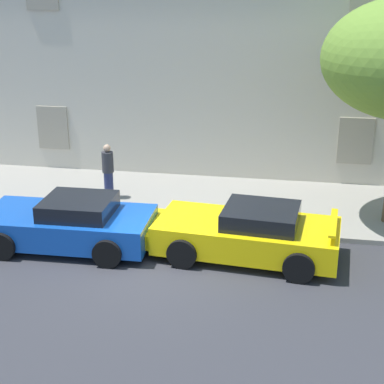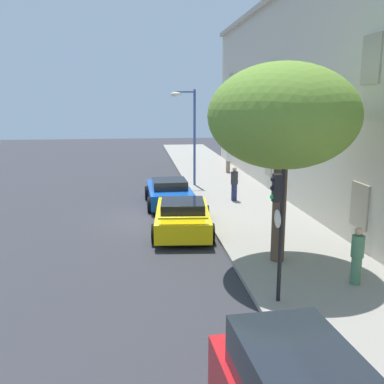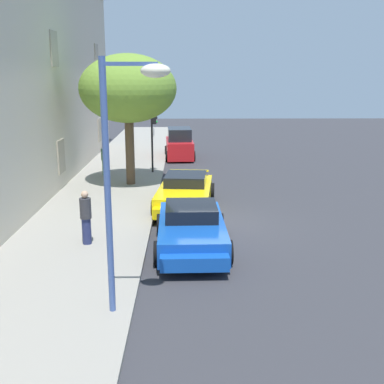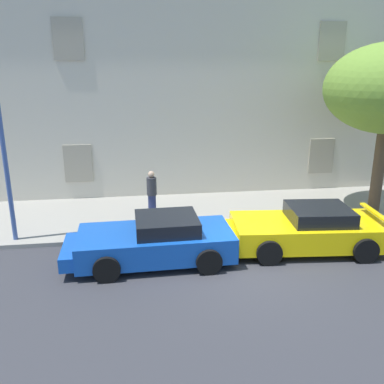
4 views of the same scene
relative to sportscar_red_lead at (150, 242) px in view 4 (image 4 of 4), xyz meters
name	(u,v)px [view 4 (image 4 of 4)]	position (x,y,z in m)	size (l,w,h in m)	color
ground_plane	(245,268)	(2.54, -0.80, -0.60)	(80.00, 80.00, 0.00)	#333338
sidewalk	(214,212)	(2.54, 3.59, -0.53)	(60.00, 4.44, 0.14)	gray
building_facade	(196,68)	(2.54, 8.13, 4.62)	(38.29, 5.14, 10.41)	beige
sportscar_red_lead	(150,242)	(0.00, 0.00, 0.00)	(4.70, 2.28, 1.31)	#144CB2
sportscar_yellow_flank	(302,230)	(4.54, 0.21, 0.01)	(4.94, 2.53, 1.31)	yellow
pedestrian_strolling	(152,194)	(0.22, 3.23, 0.40)	(0.48, 0.48, 1.68)	navy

